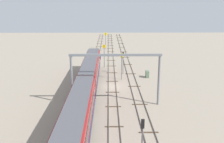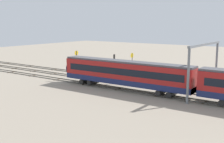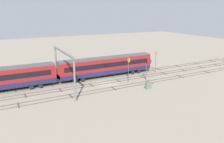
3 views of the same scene
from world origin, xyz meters
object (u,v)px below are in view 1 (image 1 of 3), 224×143
at_px(speed_sign_mid_trackside, 106,38).
at_px(signal_light_trackside_departure, 123,60).
at_px(signal_light_trackside_approach, 142,136).
at_px(relay_cabinet, 147,74).
at_px(speed_sign_far_trackside, 104,53).
at_px(overhead_gantry, 115,68).
at_px(speed_sign_near_foreground, 122,62).

relative_size(speed_sign_mid_trackside, signal_light_trackside_departure, 1.15).
bearing_deg(signal_light_trackside_approach, relay_cabinet, -9.14).
distance_m(speed_sign_mid_trackside, signal_light_trackside_approach, 68.56).
height_order(speed_sign_far_trackside, relay_cabinet, speed_sign_far_trackside).
distance_m(overhead_gantry, signal_light_trackside_departure, 18.98).
height_order(speed_sign_near_foreground, speed_sign_mid_trackside, speed_sign_mid_trackside).
relative_size(speed_sign_far_trackside, signal_light_trackside_departure, 1.15).
bearing_deg(speed_sign_far_trackside, overhead_gantry, -175.16).
relative_size(speed_sign_far_trackside, signal_light_trackside_approach, 1.16).
distance_m(speed_sign_near_foreground, speed_sign_far_trackside, 11.26).
bearing_deg(signal_light_trackside_departure, speed_sign_mid_trackside, 7.21).
distance_m(speed_sign_far_trackside, relay_cabinet, 13.42).
xyz_separation_m(overhead_gantry, speed_sign_near_foreground, (14.17, -1.66, -2.25)).
bearing_deg(speed_sign_far_trackside, signal_light_trackside_departure, -144.84).
xyz_separation_m(speed_sign_near_foreground, signal_light_trackside_approach, (-30.43, -0.47, -0.40)).
distance_m(speed_sign_far_trackside, signal_light_trackside_approach, 41.26).
xyz_separation_m(signal_light_trackside_approach, relay_cabinet, (31.91, -5.13, -2.51)).
relative_size(overhead_gantry, speed_sign_mid_trackside, 2.42).
relative_size(speed_sign_near_foreground, speed_sign_far_trackside, 0.97).
height_order(speed_sign_near_foreground, relay_cabinet, speed_sign_near_foreground).
height_order(speed_sign_mid_trackside, speed_sign_far_trackside, speed_sign_mid_trackside).
bearing_deg(overhead_gantry, signal_light_trackside_departure, -6.73).
relative_size(signal_light_trackside_departure, relay_cabinet, 3.49).
xyz_separation_m(speed_sign_mid_trackside, signal_light_trackside_departure, (-33.50, -4.24, -0.59)).
height_order(speed_sign_mid_trackside, signal_light_trackside_departure, speed_sign_mid_trackside).
bearing_deg(signal_light_trackside_departure, relay_cabinet, -120.81).
bearing_deg(speed_sign_mid_trackside, speed_sign_near_foreground, -174.45).
height_order(overhead_gantry, signal_light_trackside_departure, overhead_gantry).
distance_m(speed_sign_mid_trackside, speed_sign_far_trackside, 27.40).
distance_m(overhead_gantry, relay_cabinet, 18.01).
height_order(speed_sign_near_foreground, signal_light_trackside_approach, speed_sign_near_foreground).
xyz_separation_m(speed_sign_mid_trackside, signal_light_trackside_approach, (-68.43, -4.17, -0.62)).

